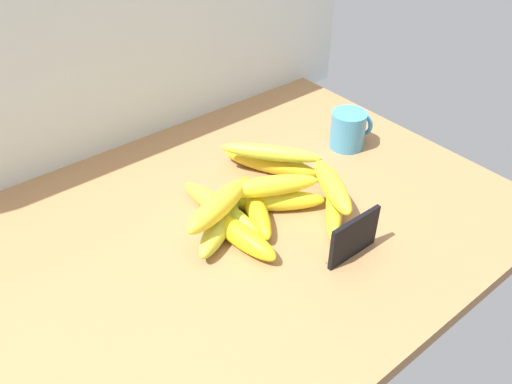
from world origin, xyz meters
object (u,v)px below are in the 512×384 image
(banana_5, at_px, (270,163))
(banana_7, at_px, (270,186))
(coffee_mug, at_px, (349,129))
(banana_4, at_px, (255,207))
(banana_2, at_px, (221,223))
(banana_3, at_px, (243,236))
(banana_9, at_px, (332,186))
(chalkboard_sign, at_px, (354,239))
(banana_8, at_px, (219,206))
(banana_10, at_px, (271,153))
(banana_0, at_px, (220,208))
(banana_6, at_px, (334,204))
(banana_1, at_px, (273,201))

(banana_5, height_order, banana_7, banana_7)
(coffee_mug, xyz_separation_m, banana_4, (-0.32, -0.06, -0.02))
(banana_7, bearing_deg, banana_5, 49.40)
(banana_2, height_order, banana_4, banana_2)
(banana_3, bearing_deg, banana_9, -7.37)
(chalkboard_sign, height_order, banana_9, chalkboard_sign)
(coffee_mug, distance_m, banana_5, 0.20)
(banana_7, xyz_separation_m, banana_8, (-0.11, 0.01, 0.00))
(coffee_mug, relative_size, banana_8, 0.56)
(chalkboard_sign, bearing_deg, banana_4, 108.27)
(banana_3, bearing_deg, chalkboard_sign, -46.89)
(banana_3, bearing_deg, banana_2, 103.42)
(banana_3, bearing_deg, banana_10, 37.02)
(banana_7, bearing_deg, coffee_mug, 13.19)
(banana_0, distance_m, banana_6, 0.22)
(banana_1, bearing_deg, banana_4, 168.77)
(banana_7, bearing_deg, banana_4, 165.47)
(banana_3, bearing_deg, banana_1, 22.05)
(banana_4, relative_size, banana_7, 1.02)
(banana_1, xyz_separation_m, banana_7, (-0.01, -0.00, 0.04))
(banana_4, height_order, banana_10, banana_10)
(banana_5, relative_size, banana_9, 1.24)
(banana_9, bearing_deg, banana_7, 144.86)
(banana_8, bearing_deg, banana_6, -21.95)
(coffee_mug, distance_m, banana_6, 0.24)
(coffee_mug, distance_m, banana_3, 0.40)
(chalkboard_sign, bearing_deg, banana_9, 60.91)
(banana_7, bearing_deg, banana_9, -35.14)
(banana_5, distance_m, banana_10, 0.04)
(banana_4, distance_m, banana_7, 0.05)
(banana_9, bearing_deg, banana_2, 159.72)
(banana_10, bearing_deg, banana_4, -142.81)
(banana_9, bearing_deg, banana_4, 149.05)
(banana_10, bearing_deg, banana_3, -142.98)
(banana_0, relative_size, banana_3, 1.29)
(banana_1, xyz_separation_m, banana_6, (0.09, -0.08, -0.00))
(banana_9, bearing_deg, banana_3, 172.63)
(banana_0, bearing_deg, banana_7, -30.21)
(banana_5, height_order, banana_8, banana_8)
(banana_0, height_order, banana_8, banana_8)
(coffee_mug, bearing_deg, banana_8, -171.26)
(coffee_mug, bearing_deg, banana_7, -166.81)
(coffee_mug, height_order, banana_2, coffee_mug)
(banana_0, xyz_separation_m, banana_10, (0.16, 0.04, 0.04))
(banana_4, relative_size, banana_9, 1.11)
(banana_0, bearing_deg, banana_9, -32.93)
(banana_3, xyz_separation_m, banana_10, (0.17, 0.13, 0.04))
(banana_8, height_order, banana_9, banana_8)
(banana_3, xyz_separation_m, banana_9, (0.19, -0.02, 0.03))
(coffee_mug, bearing_deg, chalkboard_sign, -135.59)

